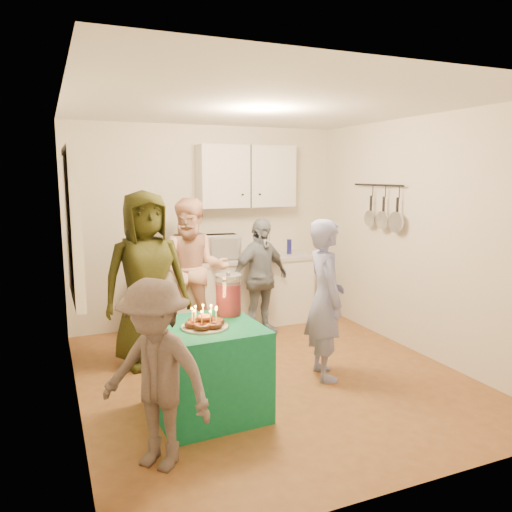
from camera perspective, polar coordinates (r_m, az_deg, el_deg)
name	(u,v)px	position (r m, az deg, el deg)	size (l,w,h in m)	color
floor	(270,375)	(5.12, 1.57, -13.41)	(4.00, 4.00, 0.00)	brown
ceiling	(271,105)	(4.76, 1.71, 16.82)	(4.00, 4.00, 0.00)	white
back_wall	(207,226)	(6.63, -5.57, 3.41)	(3.60, 3.60, 0.00)	silver
left_wall	(70,258)	(4.35, -20.47, -0.24)	(4.00, 4.00, 0.00)	silver
right_wall	(420,237)	(5.75, 18.19, 2.09)	(4.00, 4.00, 0.00)	silver
window_night	(70,224)	(4.62, -20.45, 3.42)	(0.04, 1.00, 1.20)	black
counter	(230,294)	(6.56, -2.99, -4.34)	(2.20, 0.58, 0.86)	white
countertop	(230,260)	(6.47, -3.03, -0.42)	(2.24, 0.62, 0.05)	beige
upper_cabinet	(247,176)	(6.62, -1.08, 9.09)	(1.30, 0.30, 0.80)	white
pot_rack	(376,206)	(6.22, 13.53, 5.59)	(0.12, 1.00, 0.60)	black
microwave	(217,247)	(6.38, -4.46, 1.04)	(0.54, 0.37, 0.30)	white
party_table	(207,369)	(4.26, -5.64, -12.75)	(0.85, 0.85, 0.76)	#117147
donut_cake	(205,317)	(4.05, -5.89, -6.92)	(0.38, 0.38, 0.18)	#381C0C
punch_jar	(228,296)	(4.37, -3.17, -4.57)	(0.22, 0.22, 0.34)	#B60E24
man_birthday	(325,299)	(4.89, 7.93, -4.94)	(0.57, 0.37, 1.56)	#8A90C9
woman_back_left	(146,279)	(5.27, -12.44, -2.58)	(0.89, 0.58, 1.82)	#505217
woman_back_center	(194,270)	(5.94, -7.09, -1.65)	(0.83, 0.65, 1.71)	#F89D81
woman_back_right	(260,278)	(6.12, 0.45, -2.47)	(0.85, 0.35, 1.45)	#0F1E32
child_near_left	(156,375)	(3.49, -11.40, -13.15)	(0.85, 0.49, 1.31)	#514441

